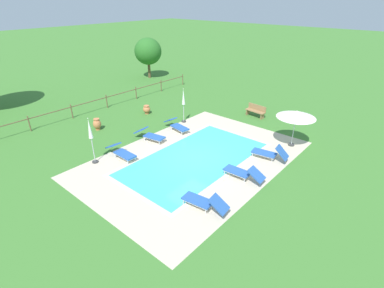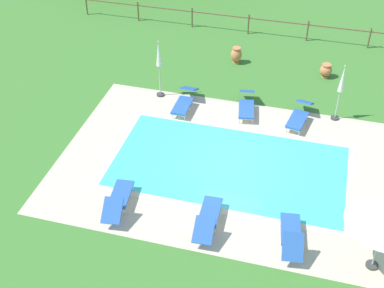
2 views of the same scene
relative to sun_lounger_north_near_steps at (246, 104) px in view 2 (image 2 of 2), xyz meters
The scene contains 15 objects.
ground_plane 3.54m from the sun_lounger_north_near_steps, 89.16° to the right, with size 160.00×160.00×0.00m, color #3D752D.
pool_deck_paving 3.54m from the sun_lounger_north_near_steps, 89.16° to the right, with size 12.06×8.23×0.01m, color beige.
swimming_pool_water 3.54m from the sun_lounger_north_near_steps, 89.16° to the right, with size 8.15×4.31×0.01m, color #42CCD6.
pool_coping_rim 3.54m from the sun_lounger_north_near_steps, 89.16° to the right, with size 8.63×4.79×0.01m.
sun_lounger_north_near_steps is the anchor object (origin of this frame).
sun_lounger_north_mid 7.06m from the sun_lounger_north_near_steps, 68.58° to the right, with size 0.88×2.00×0.92m.
sun_lounger_north_far 2.50m from the sun_lounger_north_near_steps, behind, with size 0.64×2.08×0.72m.
sun_lounger_north_end 7.12m from the sun_lounger_north_near_steps, 114.35° to the right, with size 0.84×2.08×0.80m.
sun_lounger_south_near_corner 2.15m from the sun_lounger_north_near_steps, ahead, with size 0.94×2.13×0.75m.
sun_lounger_south_mid 6.51m from the sun_lounger_north_near_steps, 89.78° to the right, with size 0.70×2.07×0.77m.
patio_umbrella_closed_row_west 3.72m from the sun_lounger_north_near_steps, ahead, with size 0.32×0.32×2.41m.
patio_umbrella_closed_row_mid_west 3.95m from the sun_lounger_north_near_steps, behind, with size 0.32×0.32×2.54m.
terracotta_urn_near_fence 4.02m from the sun_lounger_north_near_steps, 107.36° to the left, with size 0.51×0.51×0.78m.
terracotta_urn_by_tree 4.62m from the sun_lounger_north_near_steps, 51.32° to the left, with size 0.54×0.54×0.64m.
perimeter_fence 6.98m from the sun_lounger_north_near_steps, 87.85° to the left, with size 20.75×0.08×1.05m.
Camera 2 is at (2.51, -14.20, 12.14)m, focal length 49.61 mm.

